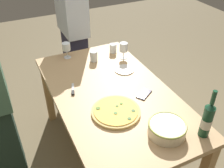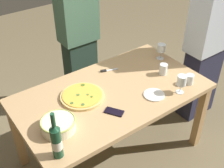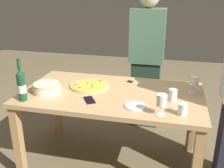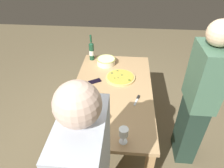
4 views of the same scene
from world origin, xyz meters
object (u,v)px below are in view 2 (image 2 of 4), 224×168
object	(u,v)px
cell_phone	(114,112)
pizza_knife	(107,70)
side_plate	(154,95)
serving_bowl	(58,124)
wine_glass_by_bottle	(161,49)
cup_amber	(190,79)
pizza	(82,96)
person_host	(207,47)
cup_ceramic	(163,69)
person_guest_left	(79,38)
dining_table	(112,100)
wine_glass_near_pizza	(182,81)
wine_bottle	(56,141)

from	to	relation	value
cell_phone	pizza_knife	bearing A→B (deg)	27.94
pizza_knife	side_plate	bearing A→B (deg)	-78.76
serving_bowl	wine_glass_by_bottle	bearing A→B (deg)	12.62
cup_amber	pizza	bearing A→B (deg)	155.62
person_host	cup_ceramic	bearing A→B (deg)	3.12
cup_amber	person_guest_left	distance (m)	1.24
wine_glass_by_bottle	cell_phone	bearing A→B (deg)	-156.11
pizza_knife	dining_table	bearing A→B (deg)	-117.45
wine_glass_near_pizza	side_plate	xyz separation A→B (m)	(-0.20, 0.10, -0.11)
wine_glass_by_bottle	side_plate	world-z (taller)	wine_glass_by_bottle
dining_table	person_host	size ratio (longest dim) A/B	0.97
wine_glass_near_pizza	person_guest_left	xyz separation A→B (m)	(-0.25, 1.21, -0.03)
wine_glass_near_pizza	person_host	distance (m)	0.74
wine_bottle	cell_phone	distance (m)	0.57
dining_table	cup_amber	size ratio (longest dim) A/B	17.70
dining_table	pizza	xyz separation A→B (m)	(-0.24, 0.08, 0.11)
wine_glass_near_pizza	wine_bottle	bearing A→B (deg)	-179.87
pizza	cup_ceramic	world-z (taller)	cup_ceramic
dining_table	cup_amber	bearing A→B (deg)	-26.38
pizza	wine_glass_near_pizza	size ratio (longest dim) A/B	2.20
wine_glass_near_pizza	side_plate	distance (m)	0.25
serving_bowl	person_guest_left	world-z (taller)	person_guest_left
pizza	wine_bottle	distance (m)	0.62
dining_table	pizza_knife	size ratio (longest dim) A/B	9.85
serving_bowl	person_guest_left	bearing A→B (deg)	52.53
cup_ceramic	person_guest_left	distance (m)	0.99
dining_table	person_guest_left	bearing A→B (deg)	76.90
cell_phone	pizza	bearing A→B (deg)	76.07
wine_bottle	dining_table	bearing A→B (deg)	26.75
cup_amber	person_guest_left	size ratio (longest dim) A/B	0.06
person_guest_left	pizza_knife	bearing A→B (deg)	7.60
dining_table	person_host	bearing A→B (deg)	-2.77
pizza	side_plate	size ratio (longest dim) A/B	2.05
cup_amber	side_plate	distance (m)	0.36
dining_table	cup_amber	xyz separation A→B (m)	(0.61, -0.30, 0.14)
side_plate	person_guest_left	world-z (taller)	person_guest_left
side_plate	person_guest_left	distance (m)	1.12
wine_bottle	pizza_knife	xyz separation A→B (m)	(0.82, 0.62, -0.13)
wine_glass_near_pizza	person_host	world-z (taller)	person_host
serving_bowl	pizza_knife	xyz separation A→B (m)	(0.71, 0.41, -0.04)
pizza	pizza_knife	xyz separation A→B (m)	(0.38, 0.20, -0.01)
wine_glass_by_bottle	person_guest_left	bearing A→B (deg)	124.74
pizza_knife	person_guest_left	size ratio (longest dim) A/B	0.10
pizza	cell_phone	distance (m)	0.32
pizza	cell_phone	bearing A→B (deg)	-71.62
person_host	pizza	bearing A→B (deg)	-2.95
cup_amber	side_plate	bearing A→B (deg)	170.88
side_plate	person_guest_left	xyz separation A→B (m)	(-0.05, 1.12, 0.08)
cup_ceramic	cell_phone	distance (m)	0.69
cup_ceramic	cup_amber	bearing A→B (deg)	-72.34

